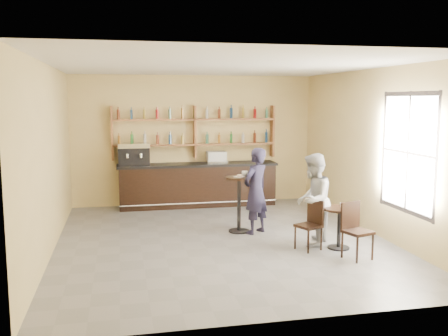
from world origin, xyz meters
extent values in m
plane|color=slate|center=(0.00, 0.00, 0.00)|extent=(7.00, 7.00, 0.00)
plane|color=white|center=(0.00, 0.00, 3.20)|extent=(7.00, 7.00, 0.00)
plane|color=#D5BB79|center=(0.00, 3.50, 1.60)|extent=(7.00, 0.00, 7.00)
plane|color=#D5BB79|center=(0.00, -3.50, 1.60)|extent=(7.00, 0.00, 7.00)
plane|color=#D5BB79|center=(-3.00, 0.00, 1.60)|extent=(0.00, 7.00, 7.00)
plane|color=#D5BB79|center=(3.00, 0.00, 1.60)|extent=(0.00, 7.00, 7.00)
plane|color=white|center=(2.99, -1.20, 1.70)|extent=(0.00, 2.00, 2.00)
cube|color=white|center=(0.45, 0.53, 1.11)|extent=(0.24, 0.24, 0.00)
torus|color=#C78A48|center=(0.46, 0.52, 1.13)|extent=(0.13, 0.13, 0.04)
imported|color=white|center=(0.59, 0.63, 1.15)|extent=(0.13, 0.13, 0.10)
imported|color=black|center=(0.74, 0.37, 0.84)|extent=(0.73, 0.69, 1.68)
imported|color=white|center=(1.96, -0.92, 0.77)|extent=(0.11, 0.11, 0.09)
imported|color=#9A9B9F|center=(1.53, -0.62, 0.83)|extent=(0.97, 1.02, 1.66)
camera|label=1|loc=(-1.81, -8.84, 2.60)|focal=40.00mm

